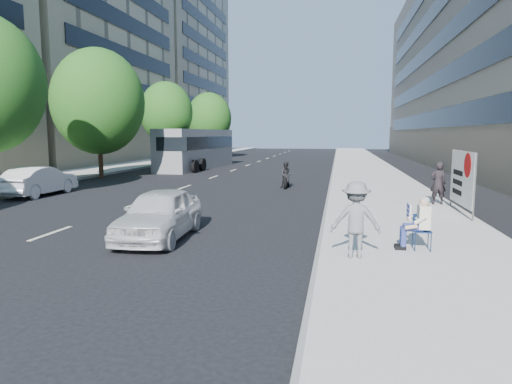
% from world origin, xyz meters
% --- Properties ---
extents(ground, '(160.00, 160.00, 0.00)m').
position_xyz_m(ground, '(0.00, 0.00, 0.00)').
color(ground, black).
rests_on(ground, ground).
extents(near_sidewalk, '(5.00, 120.00, 0.15)m').
position_xyz_m(near_sidewalk, '(4.00, 20.00, 0.07)').
color(near_sidewalk, '#AAA79F').
rests_on(near_sidewalk, ground).
extents(far_sidewalk, '(4.50, 120.00, 0.15)m').
position_xyz_m(far_sidewalk, '(-16.75, 20.00, 0.07)').
color(far_sidewalk, '#AAA79F').
rests_on(far_sidewalk, ground).
extents(far_bldg_north, '(22.00, 28.00, 28.00)m').
position_xyz_m(far_bldg_north, '(-30.00, 62.00, 14.00)').
color(far_bldg_north, tan).
rests_on(far_bldg_north, ground).
extents(tree_far_c, '(6.00, 6.00, 8.47)m').
position_xyz_m(tree_far_c, '(-13.70, 18.00, 5.02)').
color(tree_far_c, '#382616').
rests_on(tree_far_c, ground).
extents(tree_far_d, '(4.80, 4.80, 7.65)m').
position_xyz_m(tree_far_d, '(-13.70, 30.00, 4.89)').
color(tree_far_d, '#382616').
rests_on(tree_far_d, ground).
extents(tree_far_e, '(5.40, 5.40, 7.89)m').
position_xyz_m(tree_far_e, '(-13.70, 44.00, 4.78)').
color(tree_far_e, '#382616').
rests_on(tree_far_e, ground).
extents(seated_protester, '(0.83, 1.12, 1.31)m').
position_xyz_m(seated_protester, '(3.81, 1.38, 0.87)').
color(seated_protester, navy).
rests_on(seated_protester, near_sidewalk).
extents(jogger, '(1.14, 0.68, 1.74)m').
position_xyz_m(jogger, '(2.30, 0.39, 1.02)').
color(jogger, slate).
rests_on(jogger, near_sidewalk).
extents(pedestrian_woman, '(0.64, 0.44, 1.70)m').
position_xyz_m(pedestrian_woman, '(5.80, 9.00, 1.00)').
color(pedestrian_woman, black).
rests_on(pedestrian_woman, near_sidewalk).
extents(protest_banner, '(0.08, 3.06, 2.20)m').
position_xyz_m(protest_banner, '(6.18, 7.00, 1.40)').
color(protest_banner, '#4C4C4C').
rests_on(protest_banner, near_sidewalk).
extents(white_sedan_near, '(1.86, 4.22, 1.41)m').
position_xyz_m(white_sedan_near, '(-3.07, 2.00, 0.71)').
color(white_sedan_near, silver).
rests_on(white_sedan_near, ground).
extents(white_sedan_mid, '(1.49, 4.26, 1.40)m').
position_xyz_m(white_sedan_mid, '(-12.23, 9.52, 0.70)').
color(white_sedan_mid, silver).
rests_on(white_sedan_mid, ground).
extents(motorcycle, '(0.73, 2.05, 1.42)m').
position_xyz_m(motorcycle, '(-0.90, 14.76, 0.64)').
color(motorcycle, black).
rests_on(motorcycle, ground).
extents(bus, '(3.45, 12.21, 3.30)m').
position_xyz_m(bus, '(-10.02, 27.45, 1.64)').
color(bus, gray).
rests_on(bus, ground).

